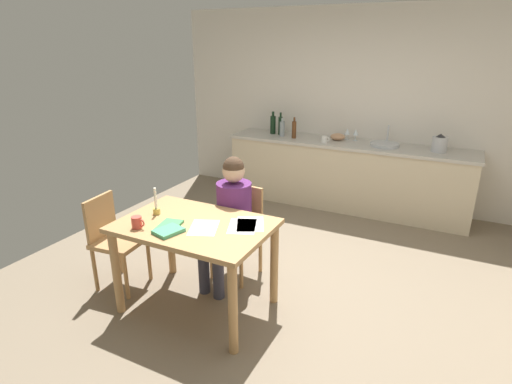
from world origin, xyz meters
The scene contains 24 objects.
ground_plane centered at (0.00, 0.00, -0.02)m, with size 5.20×5.20×0.04m, color #7A6B56.
wall_back centered at (0.00, 2.60, 1.30)m, with size 5.20×0.12×2.60m, color silver.
kitchen_counter centered at (0.00, 2.24, 0.45)m, with size 3.21×0.64×0.90m.
dining_table centered at (-0.48, -0.59, 0.65)m, with size 1.21×0.83×0.78m.
chair_at_table centered at (-0.43, 0.06, 0.49)m, with size 0.43×0.43×0.87m.
person_seated centered at (-0.45, -0.09, 0.68)m, with size 0.35×0.61×1.19m.
chair_side_empty centered at (-1.35, -0.64, 0.48)m, with size 0.44×0.44×0.86m.
coffee_mug centered at (-0.83, -0.86, 0.83)m, with size 0.12×0.08×0.09m.
candlestick centered at (-0.87, -0.57, 0.84)m, with size 0.06×0.06×0.23m.
book_magazine centered at (-0.56, -0.82, 0.79)m, with size 0.16×0.20×0.03m, color #479F70.
book_cookery centered at (-0.62, -0.74, 0.79)m, with size 0.15×0.22×0.02m, color #439656.
paper_letter centered at (-0.37, -0.63, 0.78)m, with size 0.21×0.30×0.00m, color white.
paper_bill centered at (-0.08, -0.40, 0.78)m, with size 0.21×0.30×0.00m, color white.
paper_envelope centered at (-0.11, -0.47, 0.78)m, with size 0.21×0.30×0.00m, color white.
sink_unit centered at (0.48, 2.24, 0.92)m, with size 0.36×0.36×0.24m.
bottle_oil centered at (-1.11, 2.30, 1.03)m, with size 0.08×0.08×0.32m.
bottle_vinegar centered at (-0.99, 2.29, 1.03)m, with size 0.06×0.06×0.31m.
bottle_wine_red centered at (-0.93, 2.21, 1.01)m, with size 0.07×0.07×0.25m.
bottle_sauce centered at (-0.73, 2.16, 1.02)m, with size 0.06×0.06×0.29m.
mixing_bowl centered at (-0.16, 2.32, 0.94)m, with size 0.20×0.20×0.09m, color tan.
stovetop_kettle centered at (1.11, 2.24, 1.00)m, with size 0.18×0.18×0.22m.
wine_glass_near_sink centered at (0.06, 2.39, 1.01)m, with size 0.07×0.07×0.15m.
wine_glass_by_kettle centered at (-0.05, 2.39, 1.01)m, with size 0.07×0.07×0.15m.
teacup_on_counter centered at (-0.27, 2.09, 0.94)m, with size 0.11×0.07×0.09m.
Camera 1 is at (1.31, -3.05, 2.14)m, focal length 28.88 mm.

